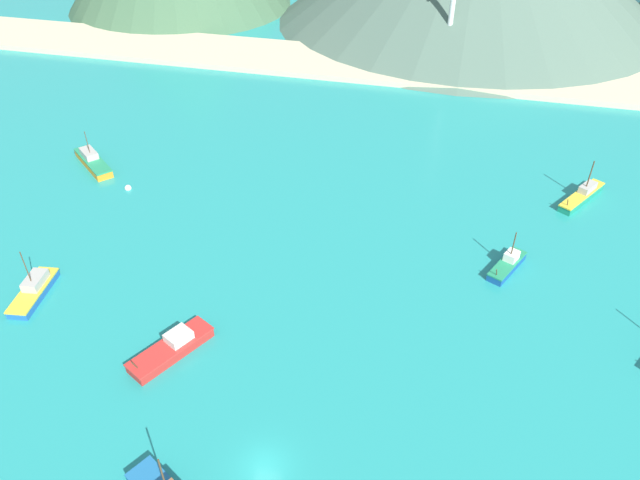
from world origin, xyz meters
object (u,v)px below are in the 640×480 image
fishing_boat_2 (583,195)px  fishing_boat_5 (172,348)px  fishing_boat_4 (34,290)px  buoy_0 (128,188)px  fishing_boat_0 (508,264)px  fishing_boat_7 (93,161)px

fishing_boat_2 → fishing_boat_5: size_ratio=1.00×
fishing_boat_4 → buoy_0: (-0.89, 24.08, -0.62)m
fishing_boat_0 → fishing_boat_2: size_ratio=0.74×
fishing_boat_0 → fishing_boat_4: bearing=-161.4°
fishing_boat_2 → fishing_boat_4: 75.19m
fishing_boat_0 → fishing_boat_2: 21.84m
fishing_boat_0 → fishing_boat_4: 57.50m
fishing_boat_4 → fishing_boat_7: size_ratio=0.87×
buoy_0 → fishing_boat_4: bearing=-87.9°
fishing_boat_0 → buoy_0: size_ratio=7.29×
fishing_boat_0 → fishing_boat_5: bearing=-146.6°
fishing_boat_0 → fishing_boat_7: 65.06m
fishing_boat_2 → fishing_boat_5: bearing=-137.3°
fishing_boat_5 → fishing_boat_2: bearing=42.7°
fishing_boat_5 → buoy_0: 35.32m
fishing_boat_4 → buoy_0: bearing=92.1°
fishing_boat_2 → buoy_0: 67.45m
fishing_boat_0 → fishing_boat_5: (-34.64, -22.88, 0.00)m
fishing_boat_2 → fishing_boat_0: bearing=-119.5°
fishing_boat_5 → fishing_boat_4: bearing=167.2°
fishing_boat_0 → fishing_boat_4: (-54.48, -18.38, 0.04)m
fishing_boat_7 → fishing_boat_0: bearing=-9.5°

